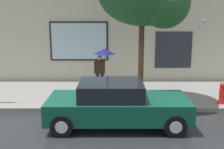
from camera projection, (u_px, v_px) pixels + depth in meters
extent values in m
plane|color=#282B2D|center=(104.00, 123.00, 8.73)|extent=(60.00, 60.00, 0.00)
cube|color=gray|center=(106.00, 95.00, 11.65)|extent=(20.00, 4.00, 0.15)
cube|color=beige|center=(107.00, 12.00, 13.38)|extent=(20.00, 0.40, 7.00)
cube|color=black|center=(79.00, 41.00, 13.44)|extent=(2.83, 0.06, 1.91)
cube|color=silver|center=(79.00, 41.00, 13.41)|extent=(2.67, 0.03, 1.75)
cube|color=#262B33|center=(173.00, 50.00, 13.54)|extent=(1.80, 0.04, 1.80)
cone|color=#99999E|center=(205.00, 21.00, 13.12)|extent=(0.22, 0.24, 0.24)
cube|color=#0F4C38|center=(118.00, 107.00, 8.46)|extent=(4.27, 1.81, 0.63)
cube|color=black|center=(111.00, 90.00, 8.35)|extent=(1.92, 1.59, 0.49)
cylinder|color=black|center=(164.00, 107.00, 9.33)|extent=(0.64, 0.22, 0.64)
cylinder|color=silver|center=(164.00, 107.00, 9.33)|extent=(0.35, 0.24, 0.35)
cylinder|color=black|center=(175.00, 126.00, 7.71)|extent=(0.64, 0.22, 0.64)
cylinder|color=silver|center=(175.00, 126.00, 7.71)|extent=(0.35, 0.24, 0.35)
cylinder|color=black|center=(71.00, 107.00, 9.33)|extent=(0.64, 0.22, 0.64)
cylinder|color=silver|center=(71.00, 107.00, 9.33)|extent=(0.35, 0.24, 0.35)
cylinder|color=black|center=(62.00, 126.00, 7.71)|extent=(0.64, 0.22, 0.64)
cylinder|color=silver|center=(62.00, 126.00, 7.71)|extent=(0.35, 0.24, 0.35)
cylinder|color=red|center=(222.00, 95.00, 10.17)|extent=(0.22, 0.22, 0.67)
sphere|color=#AD1814|center=(223.00, 86.00, 10.10)|extent=(0.23, 0.23, 0.23)
cylinder|color=#AD1814|center=(224.00, 95.00, 10.01)|extent=(0.09, 0.12, 0.09)
cylinder|color=#AD1814|center=(221.00, 93.00, 10.32)|extent=(0.09, 0.12, 0.09)
cylinder|color=red|center=(222.00, 102.00, 10.24)|extent=(0.30, 0.30, 0.06)
cylinder|color=black|center=(97.00, 82.00, 11.87)|extent=(0.14, 0.14, 0.78)
cylinder|color=black|center=(102.00, 82.00, 11.87)|extent=(0.14, 0.14, 0.78)
cube|color=black|center=(100.00, 67.00, 11.73)|extent=(0.46, 0.22, 0.55)
sphere|color=tan|center=(100.00, 58.00, 11.65)|extent=(0.21, 0.21, 0.21)
cylinder|color=#4C4C51|center=(104.00, 61.00, 11.67)|extent=(0.02, 0.02, 0.90)
cone|color=navy|center=(104.00, 51.00, 11.59)|extent=(0.93, 0.93, 0.22)
cylinder|color=#4C3823|center=(141.00, 60.00, 10.30)|extent=(0.21, 0.21, 3.15)
sphere|color=#235628|center=(165.00, 3.00, 9.48)|extent=(1.78, 1.78, 1.78)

